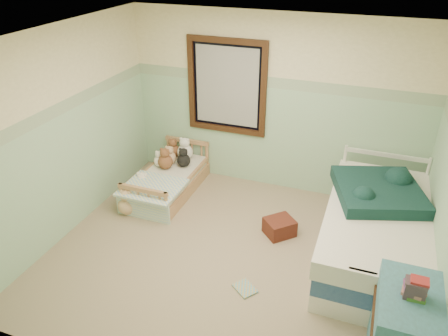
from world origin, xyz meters
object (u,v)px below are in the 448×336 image
(plush_floor_tan, at_px, (127,205))
(twin_bed_frame, at_px, (372,250))
(red_pillow, at_px, (280,227))
(plush_floor_cream, at_px, (143,188))
(dresser, at_px, (403,332))
(floor_book, at_px, (245,289))
(toddler_bed_frame, at_px, (168,186))

(plush_floor_tan, distance_m, twin_bed_frame, 3.16)
(red_pillow, bearing_deg, plush_floor_tan, -172.56)
(plush_floor_cream, relative_size, plush_floor_tan, 1.04)
(twin_bed_frame, relative_size, dresser, 2.71)
(plush_floor_cream, xyz_separation_m, plush_floor_tan, (0.01, -0.46, -0.00))
(red_pillow, height_order, floor_book, red_pillow)
(plush_floor_cream, distance_m, dresser, 3.85)
(twin_bed_frame, relative_size, floor_book, 8.98)
(red_pillow, distance_m, floor_book, 1.08)
(dresser, distance_m, floor_book, 1.62)
(twin_bed_frame, height_order, dresser, dresser)
(plush_floor_tan, xyz_separation_m, dresser, (3.45, -1.21, 0.28))
(plush_floor_tan, height_order, red_pillow, plush_floor_tan)
(plush_floor_cream, height_order, floor_book, plush_floor_cream)
(toddler_bed_frame, height_order, floor_book, toddler_bed_frame)
(plush_floor_cream, distance_m, floor_book, 2.33)
(twin_bed_frame, xyz_separation_m, red_pillow, (-1.12, 0.07, -0.00))
(dresser, bearing_deg, toddler_bed_frame, 149.00)
(red_pillow, bearing_deg, dresser, -46.35)
(plush_floor_cream, xyz_separation_m, dresser, (3.46, -1.67, 0.27))
(plush_floor_cream, bearing_deg, toddler_bed_frame, 40.47)
(plush_floor_cream, height_order, twin_bed_frame, plush_floor_cream)
(dresser, bearing_deg, twin_bed_frame, 101.63)
(toddler_bed_frame, xyz_separation_m, twin_bed_frame, (2.89, -0.50, 0.02))
(floor_book, bearing_deg, red_pillow, 121.79)
(toddler_bed_frame, xyz_separation_m, floor_book, (1.67, -1.51, -0.08))
(dresser, bearing_deg, floor_book, 165.10)
(toddler_bed_frame, distance_m, plush_floor_cream, 0.37)
(plush_floor_cream, height_order, plush_floor_tan, plush_floor_cream)
(dresser, relative_size, red_pillow, 2.34)
(plush_floor_tan, relative_size, dresser, 0.31)
(floor_book, bearing_deg, dresser, 22.48)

